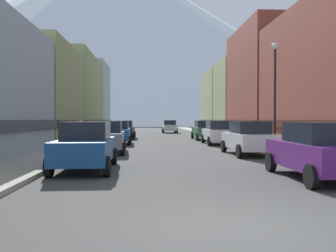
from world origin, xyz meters
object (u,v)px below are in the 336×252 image
Objects in this scene: car_right_3 at (204,130)px; trash_bin_right at (319,146)px; car_left_2 at (118,132)px; car_driving_0 at (170,126)px; potted_plant_0 at (268,138)px; car_left_1 at (107,137)px; car_left_0 at (86,146)px; potted_plant_1 at (292,140)px; streetlamp_right at (275,80)px; car_right_0 at (318,150)px; car_right_2 at (218,132)px; car_right_1 at (248,138)px; car_left_3 at (124,129)px; pedestrian_0 at (81,133)px.

car_right_3 reaches higher than trash_bin_right.
car_left_2 is 4.53× the size of trash_bin_right.
car_driving_0 reaches higher than trash_bin_right.
car_left_1 is at bearing -157.34° from potted_plant_0.
car_left_0 is 0.99× the size of car_left_1.
potted_plant_1 is 0.16× the size of streetlamp_right.
car_right_0 is 15.76m from car_right_2.
potted_plant_0 is 6.99m from streetlamp_right.
car_left_0 is 11.13m from streetlamp_right.
car_left_0 reaches higher than potted_plant_1.
car_left_2 is 11.69m from car_right_1.
car_right_0 is at bearing -116.59° from trash_bin_right.
car_right_1 is (7.60, -16.67, 0.00)m from car_left_3.
car_left_2 is (0.00, 7.16, 0.00)m from car_left_1.
car_left_1 is 10.81m from potted_plant_1.
potted_plant_0 is (3.20, 6.23, -0.35)m from car_right_1.
car_right_2 is 4.52× the size of trash_bin_right.
car_right_3 is at bearing 89.99° from car_right_2.
car_left_0 is 15.24m from car_right_2.
streetlamp_right reaches higher than car_left_3.
car_left_1 is 9.90m from car_right_2.
potted_plant_1 is (0.65, 4.67, 0.01)m from trash_bin_right.
potted_plant_0 is (10.80, 11.38, -0.35)m from car_left_0.
car_right_2 is at bearing 101.40° from streetlamp_right.
car_right_2 is (7.60, -0.82, 0.00)m from car_left_2.
car_left_2 is 7.64m from car_right_2.
streetlamp_right reaches higher than trash_bin_right.
potted_plant_1 is at bearing -32.27° from car_left_2.
car_left_2 reaches higher than potted_plant_1.
pedestrian_0 is (-10.05, 7.19, 0.04)m from car_right_1.
pedestrian_0 is at bearing 144.43° from car_right_1.
car_right_1 is 12.36m from pedestrian_0.
car_right_2 is 2.60× the size of pedestrian_0.
car_right_1 is at bearing -35.57° from pedestrian_0.
car_right_3 is 5.81× the size of potted_plant_0.
car_left_2 is at bearing 34.69° from pedestrian_0.
car_right_0 and car_driving_0 have the same top height.
car_driving_0 is at bearing 97.86° from trash_bin_right.
car_right_3 reaches higher than potted_plant_1.
car_left_1 is at bearing 167.24° from car_right_1.
car_left_0 is 8.02m from car_right_0.
car_left_3 is 4.85× the size of potted_plant_1.
streetlamp_right is at bearing -83.20° from car_driving_0.
car_left_1 reaches higher than potted_plant_0.
car_left_2 and car_right_0 have the same top height.
car_right_0 is at bearing -55.98° from pedestrian_0.
car_right_1 is at bearing -12.76° from car_left_1.
car_right_1 reaches higher than trash_bin_right.
car_right_1 is at bearing 134.39° from trash_bin_right.
car_left_1 is at bearing 128.90° from car_right_0.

